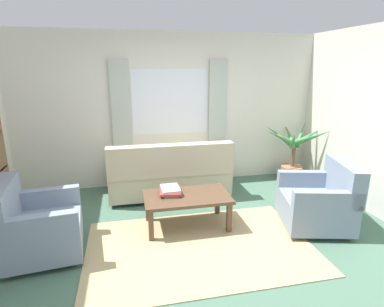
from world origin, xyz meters
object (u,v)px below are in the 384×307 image
couch (170,174)px  armchair_right (320,201)px  potted_plant (294,155)px  armchair_left (36,226)px  coffee_table (187,199)px  book_stack_on_table (170,191)px

couch → armchair_right: 2.25m
potted_plant → armchair_left: bearing=-158.7°
armchair_right → coffee_table: 1.72m
potted_plant → book_stack_on_table: bearing=-154.5°
coffee_table → potted_plant: potted_plant is taller
armchair_left → coffee_table: (1.74, 0.29, 0.03)m
armchair_right → coffee_table: armchair_right is taller
couch → book_stack_on_table: couch is taller
book_stack_on_table → couch: bearing=82.6°
armchair_right → book_stack_on_table: armchair_right is taller
armchair_left → armchair_right: same height
armchair_right → coffee_table: size_ratio=0.92×
armchair_left → book_stack_on_table: armchair_left is taller
book_stack_on_table → armchair_left: bearing=-166.0°
coffee_table → book_stack_on_table: (-0.20, 0.10, 0.10)m
coffee_table → couch: bearing=94.2°
book_stack_on_table → coffee_table: bearing=-25.7°
armchair_right → potted_plant: (0.54, 1.61, 0.15)m
armchair_left → potted_plant: bearing=-75.2°
armchair_left → book_stack_on_table: 1.59m
couch → coffee_table: bearing=94.2°
potted_plant → armchair_right: bearing=-108.7°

